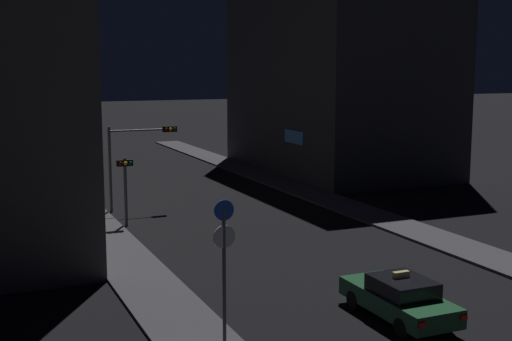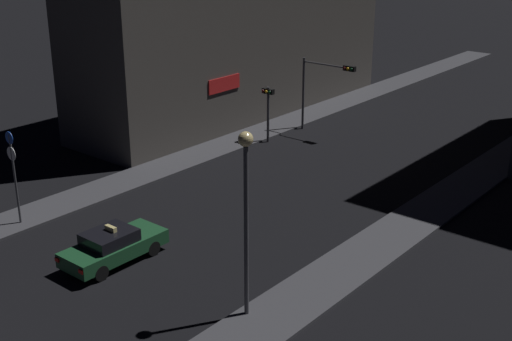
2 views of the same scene
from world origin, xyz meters
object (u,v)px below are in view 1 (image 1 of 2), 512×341
Objects in this scene: traffic_light_left_kerb at (125,177)px; sign_pole_left at (224,261)px; traffic_light_overhead at (137,149)px; taxi at (399,298)px.

sign_pole_left is (-1.08, -16.79, 0.24)m from traffic_light_left_kerb.
traffic_light_left_kerb is (-1.54, -3.68, -0.96)m from traffic_light_overhead.
taxi is 17.21m from traffic_light_left_kerb.
taxi is 0.93× the size of traffic_light_overhead.
traffic_light_overhead reaches higher than sign_pole_left.
sign_pole_left reaches higher than traffic_light_left_kerb.
taxi is 1.27× the size of traffic_light_left_kerb.
traffic_light_overhead is 1.09× the size of sign_pole_left.
traffic_light_overhead is 20.65m from sign_pole_left.
taxi is at bearing 3.97° from sign_pole_left.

